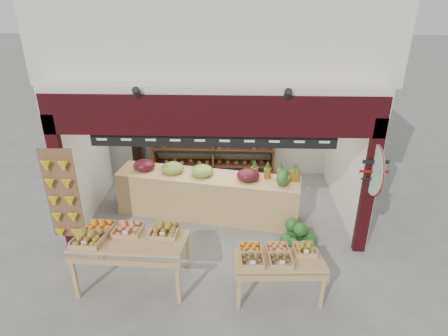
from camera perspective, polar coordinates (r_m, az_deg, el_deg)
The scene contains 11 objects.
ground at distance 8.72m, azimuth -1.02°, elevation -6.97°, with size 60.00×60.00×0.00m, color slate.
shop_structure at distance 8.98m, azimuth -0.67°, elevation 20.68°, with size 6.36×5.12×5.40m.
banana_board at distance 7.79m, azimuth -22.10°, elevation -3.86°, with size 0.60×0.15×1.80m.
gift_sign at distance 7.25m, azimuth 20.65°, elevation -0.18°, with size 0.04×0.93×0.92m.
back_shelving at distance 9.94m, azimuth -1.55°, elevation 5.02°, with size 3.06×0.50×1.89m.
refrigerator at distance 10.30m, azimuth -14.01°, elevation 3.42°, with size 0.72×0.72×1.86m, color #ADB0B4.
cardboard_stack at distance 9.16m, azimuth -9.98°, elevation -3.77°, with size 0.99×0.72×0.71m.
mid_counter at distance 8.52m, azimuth -2.42°, elevation -3.72°, with size 3.92×1.41×1.19m.
display_table_left at distance 6.83m, azimuth -13.98°, elevation -9.53°, with size 1.82×1.06×1.12m.
display_table_right at distance 6.52m, azimuth 7.33°, elevation -12.50°, with size 1.44×0.85×0.92m.
watermelon_pile at distance 7.87m, azimuth 10.44°, elevation -9.92°, with size 0.73×0.68×0.52m.
Camera 1 is at (0.41, -7.32, 4.72)m, focal length 32.00 mm.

